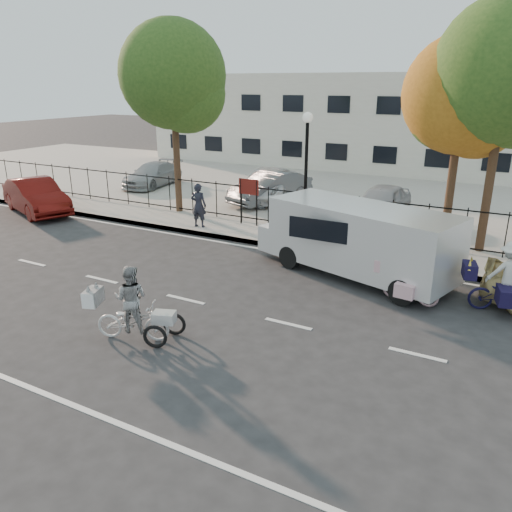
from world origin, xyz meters
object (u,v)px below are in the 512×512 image
Objects in this scene: red_sedan at (36,196)px; bull_bike at (506,284)px; pedestrian at (199,205)px; lot_car_d at (381,203)px; white_van at (357,238)px; lamppost at (307,152)px; zebra_trike at (132,312)px; lot_car_a at (153,175)px; lot_car_b at (267,184)px; lot_car_c at (270,188)px; unicorn_bike at (410,280)px.

bull_bike is at bearing -72.63° from red_sedan.
pedestrian is 7.34m from lot_car_d.
lamppost is at bearing 151.10° from white_van.
lot_car_a is (-10.45, 13.46, 0.09)m from zebra_trike.
lot_car_d is at bearing -151.14° from pedestrian.
white_van is 10.08m from lot_car_b.
pedestrian is at bearing -163.07° from lamppost.
bull_bike is at bearing -49.56° from lot_car_b.
lot_car_c is (0.54, -0.68, 0.01)m from lot_car_b.
lot_car_a is at bearing 177.51° from lot_car_d.
lot_car_a is (-13.62, 7.37, -0.41)m from white_van.
zebra_trike is (-0.24, -9.09, -2.44)m from lamppost.
bull_bike reaches higher than lot_car_b.
unicorn_bike is at bearing -66.89° from lot_car_d.
lot_car_a is at bearing 52.04° from bull_bike.
zebra_trike is at bearing -97.55° from lot_car_d.
zebra_trike is at bearing -99.30° from red_sedan.
bull_bike reaches higher than red_sedan.
white_van reaches higher than lot_car_d.
red_sedan is at bearing 90.47° from unicorn_bike.
zebra_trike is at bearing 141.59° from unicorn_bike.
lot_car_d is at bearing 22.35° from bull_bike.
pedestrian is at bearing -46.12° from lot_car_a.
lot_car_d is (5.88, 4.39, -0.15)m from pedestrian.
lot_car_c reaches higher than lot_car_d.
lamppost reaches higher than lot_car_d.
bull_bike is 12.63m from lot_car_c.
zebra_trike reaches higher than unicorn_bike.
lot_car_a is at bearing -166.97° from lot_car_c.
unicorn_bike is 1.02× the size of pedestrian.
lot_car_b is 5.98m from lot_car_d.
unicorn_bike is 11.33m from lot_car_c.
bull_bike is at bearing -72.31° from zebra_trike.
bull_bike is 13.47m from lot_car_b.
lamppost is at bearing -21.20° from zebra_trike.
pedestrian reaches higher than lot_car_b.
unicorn_bike is 0.40× the size of lot_car_c.
red_sedan is 10.35m from lot_car_c.
zebra_trike reaches higher than lot_car_d.
lamppost is 1.01× the size of lot_car_c.
pedestrian reaches higher than red_sedan.
white_van is 6.28m from lot_car_d.
bull_bike is (6.94, -3.61, -2.38)m from lamppost.
white_van reaches higher than bull_bike.
lot_car_b reaches higher than lot_car_d.
lot_car_b is at bearing 51.81° from unicorn_bike.
unicorn_bike is at bearing -35.91° from lot_car_a.
white_van is 7.05m from pedestrian.
unicorn_bike is 2.28m from bull_bike.
lamppost is 4.58m from pedestrian.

